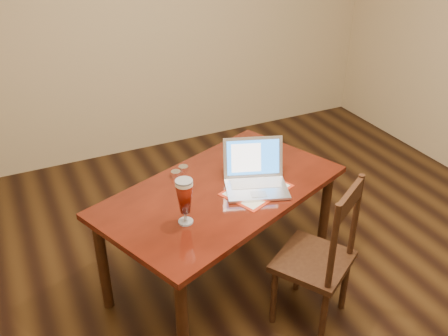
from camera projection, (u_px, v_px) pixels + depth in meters
name	position (u px, v px, depth m)	size (l,w,h in m)	color
ground	(294.00, 314.00, 3.02)	(5.00, 5.00, 0.00)	black
room_shell	(322.00, 19.00, 2.14)	(4.51, 5.01, 2.71)	tan
dining_table	(222.00, 199.00, 2.99)	(1.67, 1.31, 0.95)	#52150A
dining_chair	(319.00, 259.00, 2.78)	(0.54, 0.54, 0.95)	#321C0E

